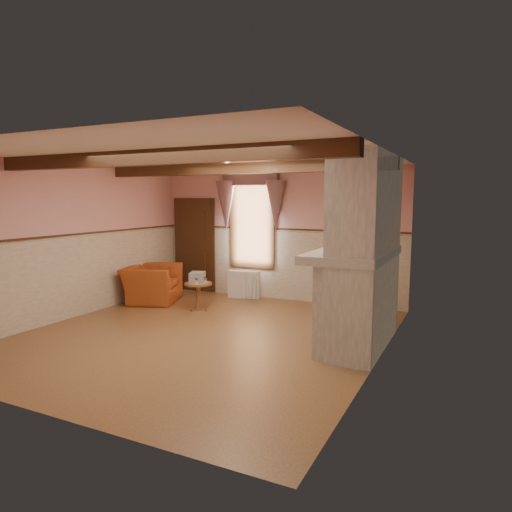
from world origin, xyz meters
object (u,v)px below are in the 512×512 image
at_px(armchair, 152,284).
at_px(radiator, 244,284).
at_px(bowl, 352,248).
at_px(side_table, 198,297).
at_px(oil_lamp, 360,239).
at_px(mantel_clock, 366,239).

height_order(armchair, radiator, armchair).
bearing_deg(armchair, bowl, -122.72).
distance_m(side_table, oil_lamp, 3.46).
relative_size(side_table, bowl, 1.69).
distance_m(side_table, radiator, 1.41).
bearing_deg(side_table, armchair, 170.49).
bearing_deg(side_table, bowl, -14.31).
height_order(radiator, oil_lamp, oil_lamp).
xyz_separation_m(side_table, bowl, (3.19, -0.81, 1.19)).
distance_m(bowl, oil_lamp, 0.50).
xyz_separation_m(armchair, radiator, (1.58, 1.16, -0.08)).
bearing_deg(bowl, radiator, 142.98).
relative_size(side_table, mantel_clock, 2.29).
bearing_deg(bowl, armchair, 167.06).
bearing_deg(oil_lamp, side_table, 174.16).
bearing_deg(mantel_clock, oil_lamp, -90.00).
xyz_separation_m(armchair, bowl, (4.49, -1.03, 1.08)).
distance_m(side_table, mantel_clock, 3.43).
height_order(side_table, mantel_clock, mantel_clock).
distance_m(armchair, mantel_clock, 4.64).
bearing_deg(mantel_clock, radiator, 156.03).
distance_m(side_table, bowl, 3.50).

